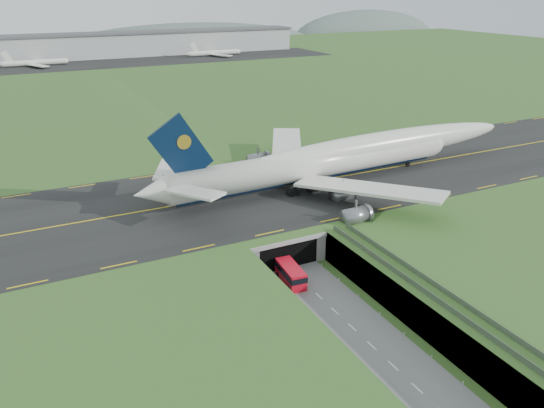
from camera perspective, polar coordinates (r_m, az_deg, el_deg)
ground at (r=94.28m, az=4.12°, el=-9.09°), size 900.00×900.00×0.00m
airfield_deck at (r=92.75m, az=4.17°, el=-7.51°), size 800.00×800.00×6.00m
trench_road at (r=88.89m, az=6.60°, el=-11.26°), size 12.00×75.00×0.20m
taxiway at (r=118.17m, az=-3.85°, el=0.97°), size 800.00×44.00×0.18m
tunnel_portal at (r=105.62m, az=-0.39°, el=-3.32°), size 17.00×22.30×6.00m
guideway at (r=84.62m, az=17.47°, el=-9.96°), size 3.00×53.00×7.05m
jumbo_jet at (r=126.45m, az=7.51°, el=4.98°), size 102.01×64.22×21.26m
shuttle_tram at (r=94.96m, az=2.02°, el=-7.55°), size 3.69×8.21×3.24m
cargo_terminal at (r=372.33m, az=-20.59°, el=15.60°), size 320.00×67.00×15.60m
distant_hills at (r=512.80m, az=-14.82°, el=15.72°), size 700.00×91.00×60.00m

